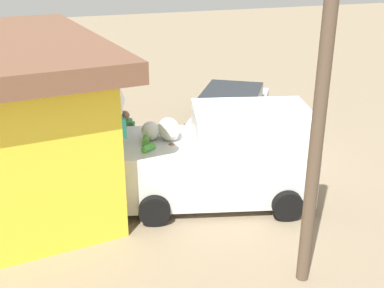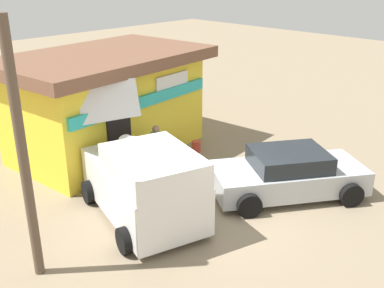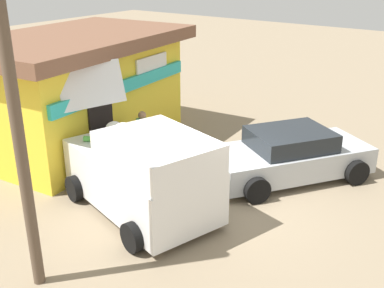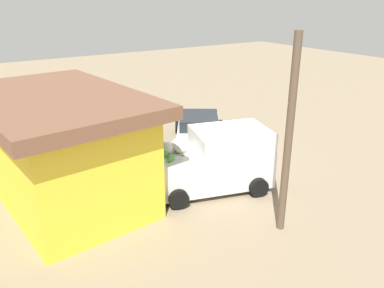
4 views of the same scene
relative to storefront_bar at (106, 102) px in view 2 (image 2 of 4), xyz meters
name	(u,v)px [view 2 (image 2 of 4)]	position (x,y,z in m)	size (l,w,h in m)	color
ground_plane	(213,216)	(-0.77, -5.47, -1.74)	(60.00, 60.00, 0.00)	gray
storefront_bar	(106,102)	(0.00, 0.00, 0.00)	(7.08, 4.83, 3.35)	yellow
delivery_van	(144,182)	(-2.00, -4.25, -0.75)	(3.08, 4.55, 3.01)	white
parked_sedan	(288,174)	(1.55, -6.13, -1.12)	(4.43, 3.80, 1.29)	#B2B7BC
vendor_standing	(156,147)	(-0.15, -2.62, -0.82)	(0.49, 0.47, 1.59)	#726047
customer_bending	(123,169)	(-1.67, -2.97, -0.91)	(0.70, 0.69, 1.37)	#4C4C51
unloaded_banana_pile	(105,166)	(-1.13, -1.31, -1.55)	(0.68, 0.99, 0.42)	silver
paint_bucket	(196,146)	(2.00, -2.20, -1.55)	(0.32, 0.32, 0.37)	#BF3F33
utility_pole	(23,157)	(-4.99, -4.38, 0.90)	(0.20, 0.20, 5.26)	brown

